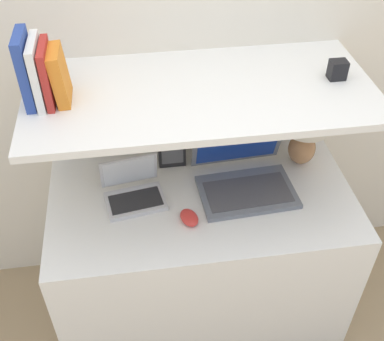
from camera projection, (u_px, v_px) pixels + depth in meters
wall_back at (189, 54)px, 1.97m from camera, size 6.00×0.05×2.40m
desk at (201, 257)px, 2.22m from camera, size 1.25×0.66×0.76m
back_riser at (190, 171)px, 2.33m from camera, size 1.25×0.04×1.21m
shelf at (201, 92)px, 1.72m from camera, size 1.25×0.60×0.03m
table_lamp at (307, 123)px, 2.01m from camera, size 0.20×0.20×0.33m
laptop_large at (244, 175)px, 1.99m from camera, size 0.41×0.35×0.26m
laptop_small at (133, 191)px, 1.94m from camera, size 0.26×0.23×0.17m
computer_mouse at (189, 218)px, 1.86m from camera, size 0.09×0.11×0.04m
router_box at (171, 148)px, 2.09m from camera, size 0.12×0.08×0.15m
book_blue at (26, 70)px, 1.56m from camera, size 0.03×0.16×0.25m
book_white at (38, 72)px, 1.58m from camera, size 0.03×0.18×0.22m
book_red at (48, 74)px, 1.59m from camera, size 0.02×0.17×0.20m
book_orange at (59, 76)px, 1.60m from camera, size 0.05×0.14×0.19m
shelf_gadget at (338, 70)px, 1.74m from camera, size 0.06×0.05×0.07m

